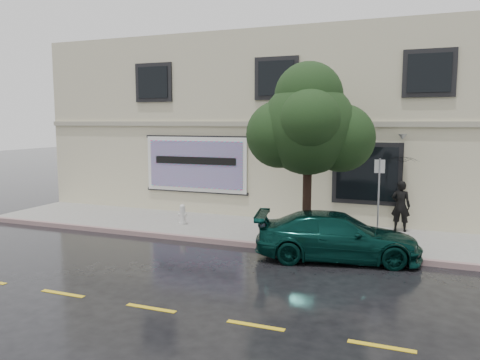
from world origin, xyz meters
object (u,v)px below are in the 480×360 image
(pedestrian, at_px, (401,206))
(fire_hydrant, at_px, (183,214))
(car, at_px, (337,236))
(street_tree, at_px, (308,128))

(pedestrian, relative_size, fire_hydrant, 2.36)
(car, xyz_separation_m, street_tree, (-1.07, 1.00, 2.87))
(fire_hydrant, bearing_deg, street_tree, -21.32)
(street_tree, bearing_deg, car, -43.09)
(pedestrian, xyz_separation_m, street_tree, (-2.53, -2.40, 2.52))
(car, height_order, fire_hydrant, car)
(street_tree, bearing_deg, pedestrian, 43.44)
(pedestrian, distance_m, fire_hydrant, 7.27)
(pedestrian, relative_size, street_tree, 0.35)
(car, relative_size, pedestrian, 2.63)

